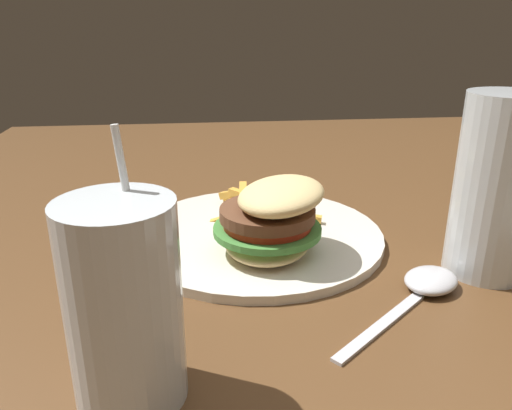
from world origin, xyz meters
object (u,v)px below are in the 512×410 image
object	(u,v)px
beer_glass	(496,194)
spoon	(427,284)
juice_glass	(125,311)
meal_plate_near	(263,226)

from	to	relation	value
beer_glass	spoon	distance (m)	0.11
juice_glass	meal_plate_near	bearing A→B (deg)	152.01
spoon	beer_glass	bearing A→B (deg)	-16.14
meal_plate_near	juice_glass	world-z (taller)	juice_glass
juice_glass	spoon	size ratio (longest dim) A/B	1.14
juice_glass	spoon	bearing A→B (deg)	112.82
beer_glass	juice_glass	size ratio (longest dim) A/B	0.98
beer_glass	spoon	size ratio (longest dim) A/B	1.12
beer_glass	juice_glass	xyz separation A→B (m)	(0.14, -0.33, -0.02)
meal_plate_near	spoon	bearing A→B (deg)	51.69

